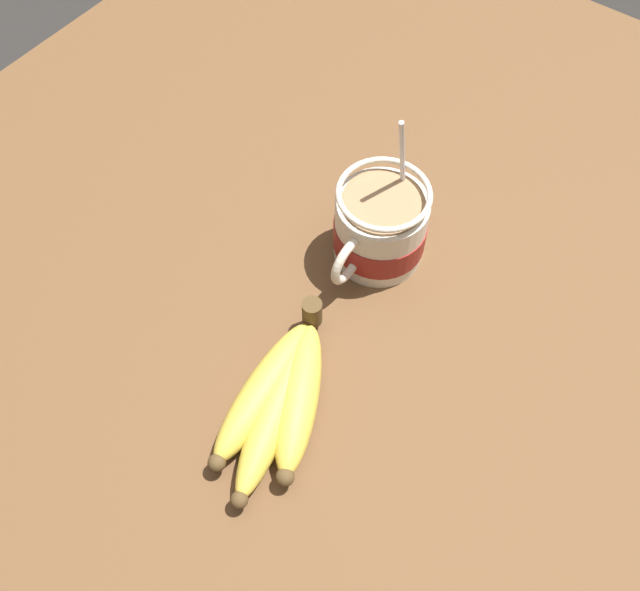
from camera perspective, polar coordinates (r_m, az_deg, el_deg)
name	(u,v)px	position (r cm, az deg, el deg)	size (l,w,h in cm)	color
table	(373,292)	(76.22, 4.30, 0.26)	(114.57, 114.57, 3.59)	brown
coffee_mug	(380,228)	(73.61, 4.79, 5.42)	(13.50, 9.65, 17.56)	beige
banana_bunch	(280,398)	(66.33, -3.25, -8.16)	(19.90, 11.04, 4.30)	#4C381E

